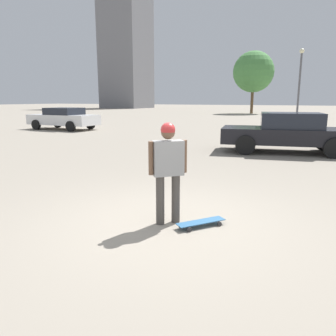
# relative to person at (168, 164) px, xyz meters

# --- Properties ---
(ground_plane) EXTENTS (220.00, 220.00, 0.00)m
(ground_plane) POSITION_rel_person_xyz_m (0.00, 0.00, -0.95)
(ground_plane) COLOR gray
(person) EXTENTS (0.47, 0.47, 1.58)m
(person) POSITION_rel_person_xyz_m (0.00, 0.00, 0.00)
(person) COLOR #4C4742
(person) RESTS_ON ground_plane
(skateboard) EXTENTS (0.63, 0.73, 0.08)m
(skateboard) POSITION_rel_person_xyz_m (0.52, 0.09, -0.88)
(skateboard) COLOR #336693
(skateboard) RESTS_ON ground_plane
(car_parked_near) EXTENTS (4.88, 2.75, 1.44)m
(car_parked_near) POSITION_rel_person_xyz_m (0.83, 8.20, -0.20)
(car_parked_near) COLOR black
(car_parked_near) RESTS_ON ground_plane
(car_parked_far) EXTENTS (4.60, 2.10, 1.39)m
(car_parked_far) POSITION_rel_person_xyz_m (-13.26, 11.77, -0.22)
(car_parked_far) COLOR silver
(car_parked_far) RESTS_ON ground_plane
(building_block_distant) EXTENTS (8.94, 9.04, 23.49)m
(building_block_distant) POSITION_rel_person_xyz_m (-39.11, 59.12, 10.80)
(building_block_distant) COLOR slate
(building_block_distant) RESTS_ON ground_plane
(tree_distant) EXTENTS (5.47, 5.47, 8.29)m
(tree_distant) POSITION_rel_person_xyz_m (-7.64, 41.88, 4.60)
(tree_distant) COLOR brown
(tree_distant) RESTS_ON ground_plane
(lamp_post) EXTENTS (0.28, 0.28, 4.86)m
(lamp_post) POSITION_rel_person_xyz_m (0.32, 17.40, 1.95)
(lamp_post) COLOR #59595E
(lamp_post) RESTS_ON ground_plane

